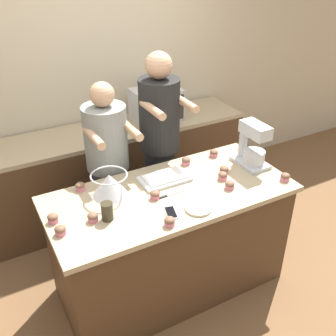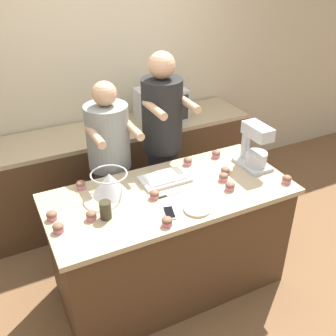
{
  "view_description": "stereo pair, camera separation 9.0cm",
  "coord_description": "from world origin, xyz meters",
  "px_view_note": "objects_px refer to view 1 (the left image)",
  "views": [
    {
      "loc": [
        -1.16,
        -2.08,
        2.52
      ],
      "look_at": [
        0.0,
        0.04,
        1.11
      ],
      "focal_mm": 42.0,
      "sensor_mm": 36.0,
      "label": 1
    },
    {
      "loc": [
        -1.08,
        -2.13,
        2.52
      ],
      "look_at": [
        0.0,
        0.04,
        1.11
      ],
      "focal_mm": 42.0,
      "sensor_mm": 36.0,
      "label": 2
    }
  ],
  "objects_px": {
    "cupcake_1": "(93,217)",
    "cupcake_3": "(53,218)",
    "cupcake_8": "(223,176)",
    "cupcake_9": "(214,153)",
    "cupcake_4": "(80,186)",
    "cell_phone": "(171,213)",
    "cupcake_5": "(230,185)",
    "cupcake_11": "(224,170)",
    "person_right": "(160,148)",
    "cupcake_0": "(155,195)",
    "small_plate": "(198,208)",
    "mixing_bowl": "(110,184)",
    "cupcake_7": "(60,230)",
    "person_left": "(109,171)",
    "microwave_oven": "(156,105)",
    "cupcake_10": "(186,161)",
    "cupcake_2": "(285,177)",
    "baking_tray": "(164,178)",
    "stand_mixer": "(252,147)",
    "drinking_glass": "(107,211)",
    "cupcake_6": "(169,222)",
    "knife": "(169,195)"
  },
  "relations": [
    {
      "from": "person_left",
      "to": "knife",
      "type": "bearing_deg",
      "value": -72.55
    },
    {
      "from": "person_right",
      "to": "cupcake_7",
      "type": "bearing_deg",
      "value": -146.11
    },
    {
      "from": "cupcake_8",
      "to": "cupcake_9",
      "type": "distance_m",
      "value": 0.37
    },
    {
      "from": "cupcake_5",
      "to": "cupcake_10",
      "type": "xyz_separation_m",
      "value": [
        -0.1,
        0.47,
        0.0
      ]
    },
    {
      "from": "cupcake_1",
      "to": "cupcake_4",
      "type": "distance_m",
      "value": 0.4
    },
    {
      "from": "person_left",
      "to": "cupcake_4",
      "type": "bearing_deg",
      "value": -137.98
    },
    {
      "from": "mixing_bowl",
      "to": "small_plate",
      "type": "height_order",
      "value": "mixing_bowl"
    },
    {
      "from": "cupcake_1",
      "to": "cupcake_4",
      "type": "height_order",
      "value": "same"
    },
    {
      "from": "cell_phone",
      "to": "cupcake_4",
      "type": "distance_m",
      "value": 0.72
    },
    {
      "from": "cupcake_5",
      "to": "cupcake_3",
      "type": "bearing_deg",
      "value": 169.75
    },
    {
      "from": "cupcake_0",
      "to": "cupcake_1",
      "type": "bearing_deg",
      "value": -175.4
    },
    {
      "from": "mixing_bowl",
      "to": "cupcake_8",
      "type": "height_order",
      "value": "mixing_bowl"
    },
    {
      "from": "cupcake_5",
      "to": "cupcake_11",
      "type": "relative_size",
      "value": 1.0
    },
    {
      "from": "drinking_glass",
      "to": "cupcake_7",
      "type": "bearing_deg",
      "value": -179.09
    },
    {
      "from": "stand_mixer",
      "to": "mixing_bowl",
      "type": "distance_m",
      "value": 1.18
    },
    {
      "from": "cupcake_2",
      "to": "cupcake_9",
      "type": "height_order",
      "value": "same"
    },
    {
      "from": "cupcake_9",
      "to": "person_left",
      "type": "bearing_deg",
      "value": 158.16
    },
    {
      "from": "cupcake_5",
      "to": "cupcake_8",
      "type": "distance_m",
      "value": 0.13
    },
    {
      "from": "microwave_oven",
      "to": "baking_tray",
      "type": "bearing_deg",
      "value": -114.19
    },
    {
      "from": "person_left",
      "to": "cupcake_5",
      "type": "distance_m",
      "value": 1.04
    },
    {
      "from": "cupcake_8",
      "to": "cell_phone",
      "type": "bearing_deg",
      "value": -161.09
    },
    {
      "from": "cell_phone",
      "to": "cupcake_10",
      "type": "distance_m",
      "value": 0.68
    },
    {
      "from": "cupcake_0",
      "to": "cupcake_8",
      "type": "height_order",
      "value": "same"
    },
    {
      "from": "microwave_oven",
      "to": "cupcake_9",
      "type": "relative_size",
      "value": 6.66
    },
    {
      "from": "person_left",
      "to": "cupcake_5",
      "type": "height_order",
      "value": "person_left"
    },
    {
      "from": "cupcake_5",
      "to": "mixing_bowl",
      "type": "bearing_deg",
      "value": 156.86
    },
    {
      "from": "cupcake_0",
      "to": "cupcake_2",
      "type": "relative_size",
      "value": 1.0
    },
    {
      "from": "cupcake_4",
      "to": "cupcake_10",
      "type": "relative_size",
      "value": 1.0
    },
    {
      "from": "person_right",
      "to": "cupcake_1",
      "type": "height_order",
      "value": "person_right"
    },
    {
      "from": "microwave_oven",
      "to": "small_plate",
      "type": "height_order",
      "value": "microwave_oven"
    },
    {
      "from": "cupcake_11",
      "to": "small_plate",
      "type": "bearing_deg",
      "value": -144.46
    },
    {
      "from": "mixing_bowl",
      "to": "cupcake_2",
      "type": "relative_size",
      "value": 3.76
    },
    {
      "from": "cupcake_4",
      "to": "cell_phone",
      "type": "bearing_deg",
      "value": -51.83
    },
    {
      "from": "microwave_oven",
      "to": "cell_phone",
      "type": "xyz_separation_m",
      "value": [
        -0.64,
        -1.47,
        -0.15
      ]
    },
    {
      "from": "cupcake_1",
      "to": "cupcake_3",
      "type": "relative_size",
      "value": 1.0
    },
    {
      "from": "cell_phone",
      "to": "small_plate",
      "type": "bearing_deg",
      "value": -14.56
    },
    {
      "from": "person_right",
      "to": "cupcake_0",
      "type": "distance_m",
      "value": 0.75
    },
    {
      "from": "cupcake_5",
      "to": "cupcake_8",
      "type": "xyz_separation_m",
      "value": [
        0.03,
        0.13,
        0.0
      ]
    },
    {
      "from": "cupcake_5",
      "to": "stand_mixer",
      "type": "bearing_deg",
      "value": 29.93
    },
    {
      "from": "cupcake_6",
      "to": "person_left",
      "type": "bearing_deg",
      "value": 92.85
    },
    {
      "from": "person_right",
      "to": "cupcake_11",
      "type": "bearing_deg",
      "value": -67.22
    },
    {
      "from": "baking_tray",
      "to": "cupcake_0",
      "type": "bearing_deg",
      "value": -133.53
    },
    {
      "from": "stand_mixer",
      "to": "cupcake_4",
      "type": "bearing_deg",
      "value": 167.51
    },
    {
      "from": "baking_tray",
      "to": "cupcake_9",
      "type": "distance_m",
      "value": 0.57
    },
    {
      "from": "person_left",
      "to": "cupcake_7",
      "type": "xyz_separation_m",
      "value": [
        -0.59,
        -0.72,
        0.12
      ]
    },
    {
      "from": "cupcake_1",
      "to": "cupcake_9",
      "type": "relative_size",
      "value": 1.0
    },
    {
      "from": "cupcake_5",
      "to": "cupcake_7",
      "type": "xyz_separation_m",
      "value": [
        -1.24,
        0.08,
        0.0
      ]
    },
    {
      "from": "small_plate",
      "to": "cupcake_2",
      "type": "xyz_separation_m",
      "value": [
        0.78,
        -0.0,
        0.02
      ]
    },
    {
      "from": "cupcake_4",
      "to": "cupcake_7",
      "type": "bearing_deg",
      "value": -121.71
    },
    {
      "from": "small_plate",
      "to": "cupcake_4",
      "type": "bearing_deg",
      "value": 135.81
    }
  ]
}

